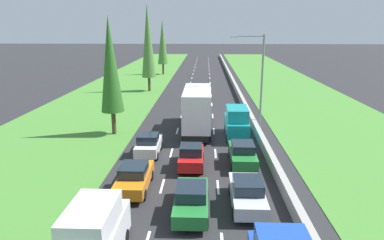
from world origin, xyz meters
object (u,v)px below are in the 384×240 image
at_px(red_hatchback_centre_lane, 191,156).
at_px(green_sedan_right_lane, 242,153).
at_px(poplar_tree_second, 110,65).
at_px(silver_sedan_right_lane, 247,193).
at_px(white_box_truck_centre_lane, 197,109).
at_px(white_hatchback_left_lane, 149,144).
at_px(poplar_tree_fourth, 163,42).
at_px(street_light_mast, 259,75).
at_px(poplar_tree_third, 148,41).
at_px(green_sedan_centre_lane, 191,199).
at_px(teal_van_right_lane, 237,122).
at_px(orange_sedan_left_lane, 134,177).
at_px(white_van_left_lane, 94,235).

bearing_deg(red_hatchback_centre_lane, green_sedan_right_lane, 11.91).
bearing_deg(poplar_tree_second, silver_sedan_right_lane, -50.55).
height_order(white_box_truck_centre_lane, white_hatchback_left_lane, white_box_truck_centre_lane).
relative_size(green_sedan_right_lane, poplar_tree_fourth, 0.40).
xyz_separation_m(silver_sedan_right_lane, poplar_tree_fourth, (-11.26, 55.41, 5.87)).
bearing_deg(street_light_mast, white_box_truck_centre_lane, -167.19).
bearing_deg(poplar_tree_third, white_hatchback_left_lane, -81.13).
xyz_separation_m(green_sedan_centre_lane, poplar_tree_second, (-7.76, 13.98, 5.57)).
relative_size(teal_van_right_lane, white_hatchback_left_lane, 1.26).
bearing_deg(green_sedan_right_lane, white_box_truck_centre_lane, 112.84).
bearing_deg(orange_sedan_left_lane, poplar_tree_second, 110.25).
relative_size(red_hatchback_centre_lane, poplar_tree_second, 0.37).
relative_size(white_box_truck_centre_lane, poplar_tree_fourth, 0.83).
bearing_deg(orange_sedan_left_lane, white_box_truck_centre_lane, 74.33).
bearing_deg(silver_sedan_right_lane, poplar_tree_third, 107.24).
bearing_deg(white_box_truck_centre_lane, silver_sedan_right_lane, -77.92).
xyz_separation_m(green_sedan_right_lane, white_box_truck_centre_lane, (-3.47, 8.23, 1.37)).
height_order(red_hatchback_centre_lane, poplar_tree_third, poplar_tree_third).
distance_m(teal_van_right_lane, poplar_tree_third, 26.55).
distance_m(white_van_left_lane, poplar_tree_third, 41.54).
height_order(teal_van_right_lane, white_box_truck_centre_lane, white_box_truck_centre_lane).
bearing_deg(poplar_tree_third, silver_sedan_right_lane, -72.76).
distance_m(white_box_truck_centre_lane, poplar_tree_third, 23.26).
xyz_separation_m(silver_sedan_right_lane, white_hatchback_left_lane, (-6.73, 7.88, 0.02)).
relative_size(green_sedan_right_lane, white_box_truck_centre_lane, 0.48).
bearing_deg(poplar_tree_third, teal_van_right_lane, -63.52).
xyz_separation_m(green_sedan_right_lane, orange_sedan_left_lane, (-7.01, -4.40, 0.00)).
xyz_separation_m(red_hatchback_centre_lane, street_light_mast, (6.01, 10.33, 4.40)).
relative_size(poplar_tree_third, street_light_mast, 1.45).
bearing_deg(white_box_truck_centre_lane, poplar_tree_fourth, 101.27).
relative_size(white_box_truck_centre_lane, white_hatchback_left_lane, 2.41).
distance_m(green_sedan_centre_lane, red_hatchback_centre_lane, 6.33).
height_order(green_sedan_right_lane, white_hatchback_left_lane, white_hatchback_left_lane).
bearing_deg(white_box_truck_centre_lane, poplar_tree_third, 110.61).
distance_m(orange_sedan_left_lane, white_box_truck_centre_lane, 13.20).
relative_size(green_sedan_centre_lane, white_box_truck_centre_lane, 0.48).
relative_size(green_sedan_centre_lane, poplar_tree_second, 0.42).
height_order(green_sedan_right_lane, teal_van_right_lane, teal_van_right_lane).
distance_m(silver_sedan_right_lane, white_hatchback_left_lane, 10.36).
height_order(green_sedan_right_lane, green_sedan_centre_lane, same).
relative_size(white_box_truck_centre_lane, poplar_tree_second, 0.88).
distance_m(red_hatchback_centre_lane, white_hatchback_left_lane, 4.18).
distance_m(white_van_left_lane, street_light_mast, 23.40).
distance_m(white_hatchback_left_lane, poplar_tree_third, 28.91).
relative_size(white_box_truck_centre_lane, poplar_tree_third, 0.72).
relative_size(orange_sedan_left_lane, white_box_truck_centre_lane, 0.48).
relative_size(silver_sedan_right_lane, street_light_mast, 0.50).
bearing_deg(white_box_truck_centre_lane, green_sedan_centre_lane, -89.81).
xyz_separation_m(orange_sedan_left_lane, white_hatchback_left_lane, (-0.08, 6.03, 0.02)).
xyz_separation_m(red_hatchback_centre_lane, poplar_tree_fourth, (-7.94, 49.94, 5.85)).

